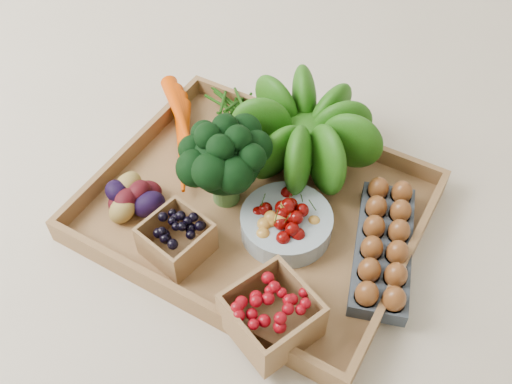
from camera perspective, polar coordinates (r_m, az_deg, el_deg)
The scene contains 10 objects.
ground at distance 1.02m, azimuth 0.00°, elevation -2.18°, with size 4.00×4.00×0.00m, color beige.
tray at distance 1.02m, azimuth 0.00°, elevation -1.92°, with size 0.55×0.45×0.01m, color olive.
carrots at distance 1.12m, azimuth -7.35°, elevation 6.57°, with size 0.23×0.16×0.05m, color #D63F00, non-canonical shape.
lettuce at distance 1.03m, azimuth 5.03°, elevation 6.49°, with size 0.17×0.17×0.17m, color #1F450A.
broccoli at distance 0.98m, azimuth -3.11°, elevation 1.79°, with size 0.16×0.16×0.13m, color black, non-canonical shape.
cherry_bowl at distance 0.96m, azimuth 3.04°, elevation -3.19°, with size 0.16×0.16×0.04m, color #8C9EA5.
egg_carton at distance 0.96m, azimuth 12.57°, elevation -5.55°, with size 0.09×0.26×0.03m, color #3C424C.
potatoes at distance 1.01m, azimuth -12.71°, elevation 0.11°, with size 0.12×0.12×0.07m, color #36080E, non-canonical shape.
punnet_blackberry at distance 0.94m, azimuth -7.96°, elevation -4.66°, with size 0.10×0.10×0.07m, color black.
punnet_raspberry at distance 0.85m, azimuth 1.56°, elevation -12.21°, with size 0.12×0.12×0.08m, color maroon.
Camera 1 is at (0.32, -0.55, 0.80)m, focal length 40.00 mm.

